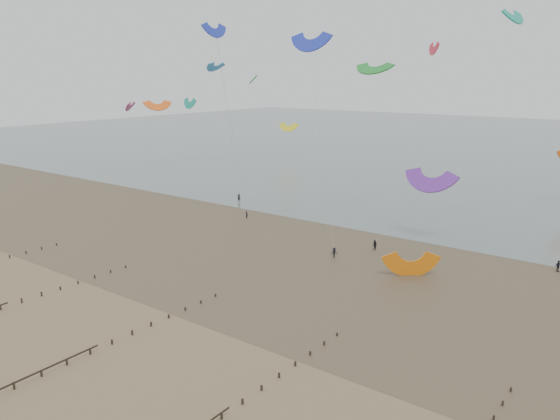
{
  "coord_description": "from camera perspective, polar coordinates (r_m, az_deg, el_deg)",
  "views": [
    {
      "loc": [
        49.34,
        -35.13,
        27.52
      ],
      "look_at": [
        2.36,
        28.0,
        8.0
      ],
      "focal_mm": 35.0,
      "sensor_mm": 36.0,
      "label": 1
    }
  ],
  "objects": [
    {
      "name": "ground",
      "position": [
        66.53,
        -16.57,
        -11.12
      ],
      "size": [
        500.0,
        500.0,
        0.0
      ],
      "primitive_type": "plane",
      "color": "brown",
      "rests_on": "ground"
    },
    {
      "name": "sea_and_shore",
      "position": [
        91.9,
        -0.84,
        -3.49
      ],
      "size": [
        500.0,
        665.0,
        0.03
      ],
      "color": "#475654",
      "rests_on": "ground"
    },
    {
      "name": "kitesurfer_lead",
      "position": [
        107.65,
        -3.5,
        -0.5
      ],
      "size": [
        0.59,
        0.43,
        1.49
      ],
      "primitive_type": "imported",
      "rotation": [
        0.0,
        0.0,
        3.0
      ],
      "color": "black",
      "rests_on": "ground"
    },
    {
      "name": "kitesurfers",
      "position": [
        87.93,
        25.35,
        -5.11
      ],
      "size": [
        100.18,
        22.75,
        1.86
      ],
      "color": "black",
      "rests_on": "ground"
    },
    {
      "name": "grounded_kite",
      "position": [
        79.73,
        13.45,
        -6.66
      ],
      "size": [
        8.72,
        8.45,
        3.78
      ],
      "primitive_type": null,
      "rotation": [
        1.54,
        0.0,
        0.66
      ],
      "color": "orange",
      "rests_on": "ground"
    },
    {
      "name": "kites_airborne",
      "position": [
        129.39,
        17.68,
        10.14
      ],
      "size": [
        221.38,
        93.86,
        36.07
      ],
      "color": "purple",
      "rests_on": "ground"
    }
  ]
}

